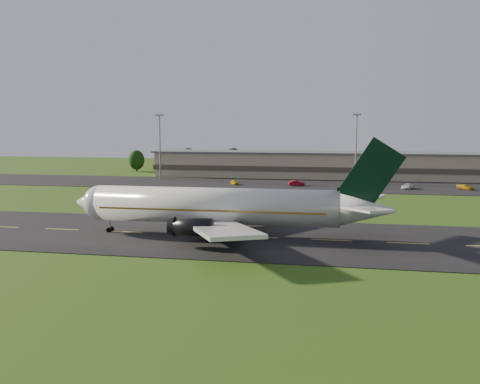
% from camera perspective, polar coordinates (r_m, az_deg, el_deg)
% --- Properties ---
extents(ground, '(360.00, 360.00, 0.00)m').
position_cam_1_polar(ground, '(81.54, 9.76, -5.15)').
color(ground, '#264411').
rests_on(ground, ground).
extents(taxiway, '(220.00, 30.00, 0.10)m').
position_cam_1_polar(taxiway, '(81.53, 9.76, -5.12)').
color(taxiway, black).
rests_on(taxiway, ground).
extents(apron, '(260.00, 30.00, 0.10)m').
position_cam_1_polar(apron, '(152.64, 10.35, 0.63)').
color(apron, black).
rests_on(apron, ground).
extents(airliner, '(51.25, 42.18, 15.57)m').
position_cam_1_polar(airliner, '(82.74, -2.05, -1.58)').
color(airliner, silver).
rests_on(airliner, ground).
extents(terminal, '(145.00, 16.00, 8.40)m').
position_cam_1_polar(terminal, '(176.41, 12.55, 2.75)').
color(terminal, tan).
rests_on(terminal, ground).
extents(light_mast_west, '(2.40, 1.20, 20.35)m').
position_cam_1_polar(light_mast_west, '(169.37, -8.55, 5.62)').
color(light_mast_west, gray).
rests_on(light_mast_west, ground).
extents(light_mast_centre, '(2.40, 1.20, 20.35)m').
position_cam_1_polar(light_mast_centre, '(159.76, 12.29, 5.44)').
color(light_mast_centre, gray).
rests_on(light_mast_centre, ground).
extents(tree_line, '(191.79, 8.38, 10.33)m').
position_cam_1_polar(tree_line, '(189.51, 22.45, 2.95)').
color(tree_line, black).
rests_on(tree_line, ground).
extents(service_vehicle_a, '(3.17, 3.89, 1.25)m').
position_cam_1_polar(service_vehicle_a, '(153.35, -0.59, 1.04)').
color(service_vehicle_a, yellow).
rests_on(service_vehicle_a, apron).
extents(service_vehicle_b, '(4.78, 2.76, 1.49)m').
position_cam_1_polar(service_vehicle_b, '(151.02, 6.04, 0.95)').
color(service_vehicle_b, maroon).
rests_on(service_vehicle_b, apron).
extents(service_vehicle_c, '(4.01, 5.36, 1.35)m').
position_cam_1_polar(service_vehicle_c, '(150.08, 17.43, 0.58)').
color(service_vehicle_c, white).
rests_on(service_vehicle_c, apron).
extents(service_vehicle_d, '(4.45, 4.65, 1.33)m').
position_cam_1_polar(service_vehicle_d, '(153.83, 22.90, 0.50)').
color(service_vehicle_d, '#C2800B').
rests_on(service_vehicle_d, apron).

